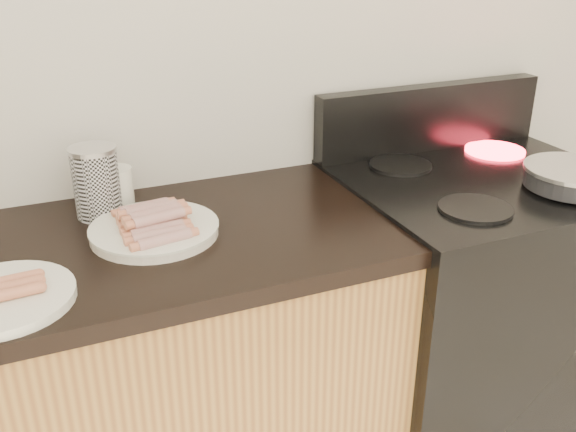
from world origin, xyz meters
name	(u,v)px	position (x,y,z in m)	size (l,w,h in m)	color
wall_back	(170,34)	(0.00, 2.00, 1.30)	(4.00, 0.04, 2.60)	silver
stove	(467,317)	(0.78, 1.68, 0.46)	(0.76, 0.65, 0.91)	black
stove_panel	(430,117)	(0.78, 1.96, 1.01)	(0.76, 0.06, 0.20)	black
burner_near_left	(475,209)	(0.61, 1.51, 0.92)	(0.18, 0.18, 0.01)	black
burner_far_left	(400,165)	(0.61, 1.84, 0.92)	(0.18, 0.18, 0.01)	black
burner_far_right	(495,151)	(0.95, 1.84, 0.92)	(0.18, 0.18, 0.01)	#FF1E2D
frying_pan	(575,177)	(0.93, 1.51, 0.95)	(0.26, 0.45, 0.05)	black
main_plate	(155,231)	(-0.14, 1.70, 0.91)	(0.29, 0.29, 0.02)	silver
side_plate	(2,299)	(-0.46, 1.52, 0.91)	(0.27, 0.27, 0.02)	white
hotdog_pile	(154,220)	(-0.14, 1.70, 0.94)	(0.12, 0.23, 0.05)	maroon
plain_sausages	(0,289)	(-0.46, 1.52, 0.93)	(0.14, 0.09, 0.02)	#BB7442
canister	(96,182)	(-0.24, 1.86, 0.99)	(0.11, 0.11, 0.17)	silver
mug	(117,188)	(-0.18, 1.90, 0.95)	(0.08, 0.08, 0.10)	white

